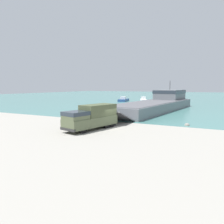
% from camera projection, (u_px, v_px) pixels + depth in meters
% --- Properties ---
extents(ground_plane, '(240.00, 240.00, 0.00)m').
position_uv_depth(ground_plane, '(111.00, 127.00, 29.68)').
color(ground_plane, '#9E998E').
extents(water_surface, '(240.00, 180.00, 0.01)m').
position_uv_depth(water_surface, '(192.00, 97.00, 113.84)').
color(water_surface, '#477F7A').
rests_on(water_surface, ground_plane).
extents(landing_craft, '(12.15, 37.62, 6.97)m').
position_uv_depth(landing_craft, '(158.00, 103.00, 51.44)').
color(landing_craft, slate).
rests_on(landing_craft, ground_plane).
extents(military_truck, '(4.27, 8.23, 3.15)m').
position_uv_depth(military_truck, '(91.00, 117.00, 28.20)').
color(military_truck, '#566042').
rests_on(military_truck, ground_plane).
extents(soldier_on_ramp, '(0.42, 0.50, 1.76)m').
position_uv_depth(soldier_on_ramp, '(76.00, 118.00, 31.41)').
color(soldier_on_ramp, '#6B664C').
rests_on(soldier_on_ramp, ground_plane).
extents(moored_boat_a, '(3.98, 7.93, 1.74)m').
position_uv_depth(moored_boat_a, '(124.00, 100.00, 80.29)').
color(moored_boat_a, navy).
rests_on(moored_boat_a, ground_plane).
extents(moored_boat_b, '(4.95, 8.57, 1.69)m').
position_uv_depth(moored_boat_b, '(143.00, 100.00, 79.43)').
color(moored_boat_b, white).
rests_on(moored_boat_b, ground_plane).
extents(cargo_crate, '(0.76, 0.84, 0.60)m').
position_uv_depth(cargo_crate, '(70.00, 125.00, 29.75)').
color(cargo_crate, '#3D4C33').
rests_on(cargo_crate, ground_plane).
extents(shoreline_rock_a, '(1.18, 1.18, 1.18)m').
position_uv_depth(shoreline_rock_a, '(66.00, 118.00, 38.11)').
color(shoreline_rock_a, '#66605B').
rests_on(shoreline_rock_a, ground_plane).
extents(shoreline_rock_b, '(0.70, 0.70, 0.70)m').
position_uv_depth(shoreline_rock_b, '(187.00, 126.00, 30.98)').
color(shoreline_rock_b, gray).
rests_on(shoreline_rock_b, ground_plane).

